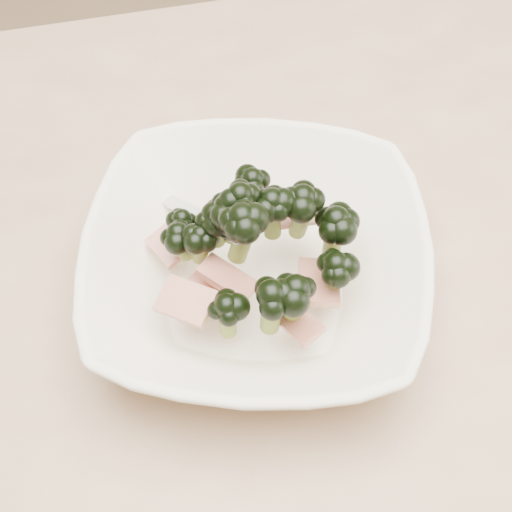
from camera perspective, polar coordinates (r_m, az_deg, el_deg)
name	(u,v)px	position (r m, az deg, el deg)	size (l,w,h in m)	color
ground	(276,495)	(1.35, 1.64, -18.56)	(4.00, 4.00, 0.00)	tan
dining_table	(291,308)	(0.75, 2.79, -4.20)	(1.20, 0.80, 0.75)	tan
broccoli_dish	(256,262)	(0.61, 0.01, -0.49)	(0.37, 0.37, 0.13)	white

